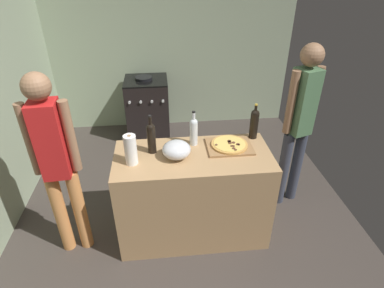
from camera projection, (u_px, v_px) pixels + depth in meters
ground_plane at (170, 181)px, 3.86m from camera, size 3.82×3.67×0.02m
kitchen_wall_rear at (162, 41)px, 4.52m from camera, size 3.82×0.10×2.60m
counter at (193, 195)px, 2.93m from camera, size 1.37×0.64×0.90m
cutting_board at (229, 146)px, 2.80m from camera, size 0.40×0.32×0.02m
pizza at (229, 144)px, 2.79m from camera, size 0.32×0.32×0.03m
mixing_bowl at (177, 150)px, 2.63m from camera, size 0.24×0.24×0.15m
paper_towel_roll at (131, 150)px, 2.53m from camera, size 0.10×0.10×0.26m
wine_bottle_amber at (194, 130)px, 2.78m from camera, size 0.07×0.07×0.33m
wine_bottle_clear at (254, 123)px, 2.88m from camera, size 0.08×0.08×0.34m
wine_bottle_green at (151, 137)px, 2.66m from camera, size 0.07×0.07×0.35m
stove at (148, 108)px, 4.60m from camera, size 0.60×0.59×0.92m
person_in_stripes at (56, 160)px, 2.49m from camera, size 0.37×0.21×1.70m
person_in_red at (299, 120)px, 3.05m from camera, size 0.35×0.25×1.73m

